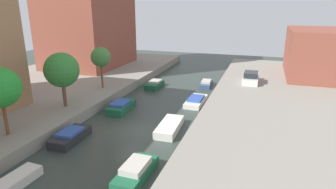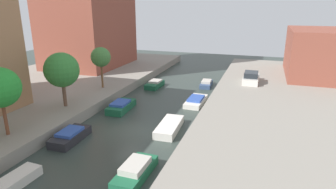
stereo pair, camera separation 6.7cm
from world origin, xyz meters
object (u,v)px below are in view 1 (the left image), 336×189
low_block_right (328,53)px  moored_boat_right_4 (196,101)px  street_tree_1 (0,88)px  moored_boat_left_1 (9,185)px  parked_car (251,78)px  street_tree_3 (101,57)px  moored_boat_right_2 (136,171)px  moored_boat_right_5 (206,84)px  street_tree_2 (62,70)px  moored_boat_left_4 (155,84)px  moored_boat_right_3 (170,127)px  moored_boat_left_2 (71,136)px  moored_boat_left_3 (121,106)px

low_block_right → moored_boat_right_4: bearing=-136.6°
street_tree_1 → moored_boat_left_1: 7.33m
parked_car → moored_boat_left_1: 27.98m
street_tree_3 → moored_boat_right_2: (10.62, -14.03, -4.12)m
low_block_right → street_tree_1: bearing=-132.6°
parked_car → moored_boat_right_2: parked_car is taller
moored_boat_left_1 → moored_boat_right_5: moored_boat_right_5 is taller
street_tree_3 → moored_boat_right_5: size_ratio=1.33×
street_tree_1 → street_tree_2: street_tree_2 is taller
moored_boat_left_4 → moored_boat_right_5: size_ratio=0.95×
moored_boat_right_3 → moored_boat_right_5: bearing=89.2°
parked_car → moored_boat_right_5: size_ratio=1.15×
street_tree_3 → moored_boat_right_5: street_tree_3 is taller
street_tree_1 → street_tree_2: (-0.00, 6.66, -0.12)m
street_tree_3 → parked_car: 18.18m
street_tree_1 → parked_car: size_ratio=1.25×
parked_car → street_tree_1: bearing=-127.5°
moored_boat_right_4 → moored_boat_left_1: bearing=-110.3°
moored_boat_right_3 → parked_car: bearing=68.5°
moored_boat_left_1 → moored_boat_right_4: size_ratio=0.94×
moored_boat_right_3 → street_tree_3: bearing=146.8°
street_tree_3 → moored_boat_right_4: 11.77m
street_tree_3 → street_tree_2: bearing=-90.0°
street_tree_2 → moored_boat_right_5: bearing=54.1°
moored_boat_right_3 → low_block_right: bearing=54.6°
street_tree_1 → moored_boat_left_4: street_tree_1 is taller
moored_boat_left_2 → moored_boat_left_4: 16.46m
street_tree_1 → moored_boat_left_2: street_tree_1 is taller
street_tree_2 → moored_boat_left_3: size_ratio=1.29×
street_tree_2 → moored_boat_left_2: 7.06m
moored_boat_left_2 → moored_boat_left_3: size_ratio=0.93×
street_tree_3 → moored_boat_right_4: (10.97, 0.64, -4.22)m
moored_boat_left_4 → moored_boat_right_4: size_ratio=0.78×
low_block_right → moored_boat_left_4: (-21.02, -9.00, -3.72)m
street_tree_2 → moored_boat_right_3: 11.23m
moored_boat_right_2 → moored_boat_left_2: bearing=157.3°
moored_boat_left_1 → moored_boat_right_2: 7.27m
low_block_right → moored_boat_left_2: (-21.72, -25.44, -3.70)m
moored_boat_left_4 → moored_boat_right_3: size_ratio=0.78×
moored_boat_right_5 → moored_boat_left_2: bearing=-109.9°
moored_boat_left_2 → moored_boat_right_2: moored_boat_right_2 is taller
street_tree_3 → moored_boat_left_1: size_ratio=1.16×
street_tree_2 → street_tree_3: size_ratio=1.09×
moored_boat_right_3 → moored_boat_right_4: 7.50m
moored_boat_left_4 → moored_boat_right_5: (6.22, 2.63, -0.05)m
low_block_right → moored_boat_left_4: low_block_right is taller
low_block_right → moored_boat_left_4: 23.16m
moored_boat_left_4 → moored_boat_right_4: 8.04m
street_tree_3 → moored_boat_left_4: street_tree_3 is taller
parked_car → moored_boat_right_4: 8.89m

